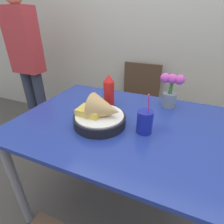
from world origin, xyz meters
TOP-DOWN VIEW (x-y plane):
  - ground_plane at (0.00, 0.00)m, footprint 12.00×12.00m
  - wall_window at (0.00, 1.11)m, footprint 7.00×0.06m
  - dining_table at (0.00, 0.00)m, footprint 1.20×0.88m
  - chair_far_window at (-0.13, 0.90)m, footprint 0.40×0.40m
  - food_basket at (-0.09, -0.08)m, footprint 0.29×0.29m
  - ketchup_bottle at (-0.15, 0.16)m, footprint 0.07×0.07m
  - drink_cup at (0.15, -0.06)m, footprint 0.08×0.08m
  - flower_vase at (0.22, 0.30)m, footprint 0.15×0.09m
  - person_standing at (-1.29, 0.57)m, footprint 0.32×0.18m

SIDE VIEW (x-z plane):
  - ground_plane at x=0.00m, z-range 0.00..0.00m
  - chair_far_window at x=-0.13m, z-range 0.09..0.95m
  - dining_table at x=0.00m, z-range 0.28..1.02m
  - drink_cup at x=0.15m, z-range 0.69..0.92m
  - food_basket at x=-0.09m, z-range 0.72..0.90m
  - ketchup_bottle at x=-0.15m, z-range 0.74..0.96m
  - flower_vase at x=0.22m, z-range 0.75..0.98m
  - person_standing at x=-1.29m, z-range 0.11..1.68m
  - wall_window at x=0.00m, z-range 0.00..2.60m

